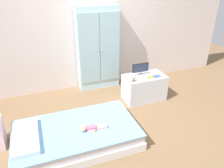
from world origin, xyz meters
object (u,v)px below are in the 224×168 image
object	(u,v)px
tv_stand	(144,88)
tv_monitor	(141,68)
bed	(77,135)
rocking_horse_toy	(134,78)
book_orange	(150,77)
doll	(88,128)
wardrobe	(98,49)
book_blue	(156,76)

from	to	relation	value
tv_stand	tv_monitor	distance (m)	0.39
bed	tv_stand	world-z (taller)	tv_stand
bed	rocking_horse_toy	distance (m)	1.42
tv_stand	book_orange	distance (m)	0.28
doll	rocking_horse_toy	world-z (taller)	rocking_horse_toy
bed	tv_stand	bearing A→B (deg)	27.74
tv_stand	rocking_horse_toy	distance (m)	0.45
wardrobe	book_blue	xyz separation A→B (m)	(0.84, -0.92, -0.35)
bed	tv_monitor	world-z (taller)	tv_monitor
bed	wardrobe	world-z (taller)	wardrobe
bed	tv_stand	xyz separation A→B (m)	(1.49, 0.78, 0.12)
wardrobe	tv_monitor	distance (m)	0.97
tv_monitor	book_blue	world-z (taller)	tv_monitor
doll	tv_monitor	distance (m)	1.63
tv_stand	book_orange	xyz separation A→B (m)	(0.06, -0.10, 0.25)
doll	tv_monitor	size ratio (longest dim) A/B	1.22
bed	tv_stand	distance (m)	1.68
wardrobe	rocking_horse_toy	size ratio (longest dim) A/B	13.65
doll	book_orange	world-z (taller)	book_orange
book_orange	tv_monitor	bearing A→B (deg)	124.25
rocking_horse_toy	book_orange	distance (m)	0.36
wardrobe	book_blue	world-z (taller)	wardrobe
bed	doll	size ratio (longest dim) A/B	4.38
book_blue	bed	bearing A→B (deg)	-157.82
book_orange	rocking_horse_toy	bearing A→B (deg)	-173.38
bed	rocking_horse_toy	world-z (taller)	rocking_horse_toy
bed	book_blue	distance (m)	1.84
wardrobe	book_orange	distance (m)	1.21
doll	tv_stand	distance (m)	1.61
bed	wardrobe	distance (m)	1.94
bed	rocking_horse_toy	size ratio (longest dim) A/B	13.91
bed	wardrobe	size ratio (longest dim) A/B	1.02
tv_stand	rocking_horse_toy	size ratio (longest dim) A/B	6.28
wardrobe	rocking_horse_toy	world-z (taller)	wardrobe
tv_stand	rocking_horse_toy	bearing A→B (deg)	-154.48
tv_stand	rocking_horse_toy	xyz separation A→B (m)	(-0.30, -0.14, 0.30)
bed	book_orange	bearing A→B (deg)	23.80
bed	book_orange	xyz separation A→B (m)	(1.54, 0.68, 0.37)
doll	book_blue	distance (m)	1.73
bed	book_orange	world-z (taller)	book_orange
bed	rocking_horse_toy	bearing A→B (deg)	28.28
book_blue	rocking_horse_toy	bearing A→B (deg)	-175.10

